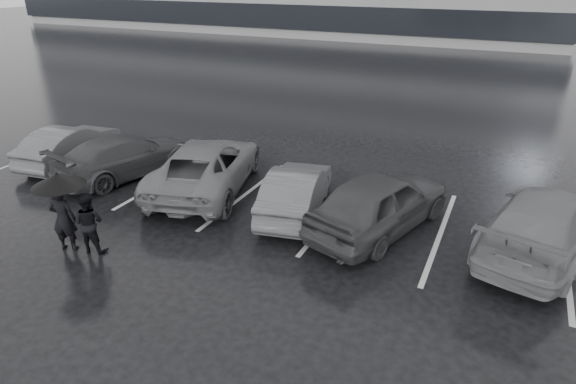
% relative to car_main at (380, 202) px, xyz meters
% --- Properties ---
extents(ground, '(160.00, 160.00, 0.00)m').
position_rel_car_main_xyz_m(ground, '(-1.90, -2.10, -0.77)').
color(ground, black).
rests_on(ground, ground).
extents(car_main, '(3.07, 4.84, 1.54)m').
position_rel_car_main_xyz_m(car_main, '(0.00, 0.00, 0.00)').
color(car_main, black).
rests_on(car_main, ground).
extents(car_west_a, '(2.08, 4.03, 1.26)m').
position_rel_car_main_xyz_m(car_west_a, '(-2.30, 0.00, -0.14)').
color(car_west_a, '#333336').
rests_on(car_west_a, ground).
extents(car_west_b, '(3.72, 5.66, 1.45)m').
position_rel_car_main_xyz_m(car_west_b, '(-5.36, 0.28, -0.04)').
color(car_west_b, '#4D4D4F').
rests_on(car_west_b, ground).
extents(car_west_c, '(2.90, 4.83, 1.31)m').
position_rel_car_main_xyz_m(car_west_c, '(-8.31, 0.04, -0.11)').
color(car_west_c, black).
rests_on(car_west_c, ground).
extents(car_west_d, '(1.86, 4.04, 1.28)m').
position_rel_car_main_xyz_m(car_west_d, '(-10.78, 0.10, -0.13)').
color(car_west_d, '#333336').
rests_on(car_west_d, ground).
extents(car_east, '(3.13, 5.33, 1.45)m').
position_rel_car_main_xyz_m(car_east, '(3.66, 0.57, -0.04)').
color(car_east, '#4D4D4F').
rests_on(car_east, ground).
extents(pedestrian_left, '(0.69, 0.58, 1.60)m').
position_rel_car_main_xyz_m(pedestrian_left, '(-6.36, -4.06, 0.03)').
color(pedestrian_left, black).
rests_on(pedestrian_left, ground).
extents(pedestrian_right, '(0.81, 0.68, 1.47)m').
position_rel_car_main_xyz_m(pedestrian_right, '(-5.78, -3.87, -0.03)').
color(pedestrian_right, black).
rests_on(pedestrian_right, ground).
extents(umbrella, '(1.16, 1.16, 1.97)m').
position_rel_car_main_xyz_m(umbrella, '(-6.27, -4.06, 1.03)').
color(umbrella, black).
rests_on(umbrella, ground).
extents(stall_stripes, '(19.72, 5.00, 0.00)m').
position_rel_car_main_xyz_m(stall_stripes, '(-2.70, 0.40, -0.77)').
color(stall_stripes, '#B8B8BB').
rests_on(stall_stripes, ground).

